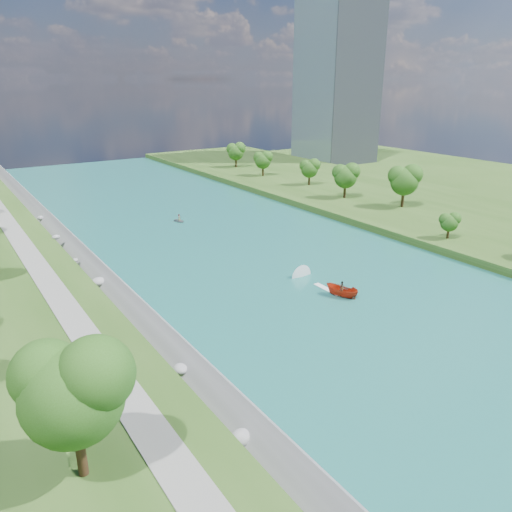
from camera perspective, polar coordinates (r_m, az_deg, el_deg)
ground at (r=67.63m, az=9.88°, el=-5.54°), size 260.00×260.00×0.00m
river_water at (r=82.06m, az=0.40°, el=-0.62°), size 55.00×240.00×0.10m
berm_east at (r=115.67m, az=21.32°, el=4.39°), size 44.00×240.00×1.50m
riprap_bank at (r=70.61m, az=-16.96°, el=-3.44°), size 3.88×236.00×4.65m
riverside_path at (r=69.45m, az=-22.54°, el=-2.94°), size 3.00×200.00×0.10m
office_tower at (r=187.17m, az=9.26°, el=19.82°), size 22.00×22.00×60.00m
trees_east at (r=110.79m, az=17.26°, el=7.19°), size 17.39×137.67×11.03m
motorboat at (r=70.39m, az=9.14°, el=-3.68°), size 3.60×19.25×1.96m
raft at (r=106.12m, az=-8.76°, el=4.08°), size 2.63×3.21×1.63m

